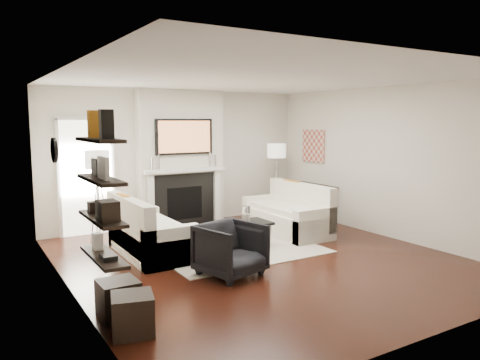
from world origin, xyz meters
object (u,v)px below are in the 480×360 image
loveseat_left_base (151,241)px  lamp_left_shade (97,159)px  coffee_table (238,224)px  loveseat_right_base (287,222)px  lamp_right_shade (277,151)px  armchair (231,247)px  ottoman_near (118,299)px

loveseat_left_base → lamp_left_shade: size_ratio=4.50×
coffee_table → loveseat_left_base: bearing=163.5°
loveseat_right_base → coffee_table: 1.39m
lamp_right_shade → coffee_table: bearing=-139.1°
loveseat_right_base → lamp_left_shade: lamp_left_shade is taller
armchair → coffee_table: bearing=40.1°
coffee_table → lamp_left_shade: size_ratio=2.75×
lamp_left_shade → armchair: bearing=-66.9°
coffee_table → ottoman_near: 3.02m
coffee_table → loveseat_right_base: bearing=17.8°
loveseat_right_base → coffee_table: same height
loveseat_right_base → armchair: (-2.10, -1.54, 0.18)m
coffee_table → ottoman_near: coffee_table is taller
loveseat_right_base → armchair: size_ratio=2.28×
loveseat_left_base → lamp_left_shade: bearing=116.9°
armchair → ottoman_near: size_ratio=1.97×
loveseat_left_base → loveseat_right_base: (2.67, 0.02, 0.00)m
loveseat_left_base → coffee_table: same height
loveseat_left_base → lamp_left_shade: (-0.53, 1.04, 1.24)m
armchair → lamp_left_shade: bearing=98.4°
loveseat_left_base → lamp_right_shade: (3.37, 1.34, 1.24)m
coffee_table → armchair: (-0.79, -1.12, -0.01)m
lamp_right_shade → armchair: bearing=-134.4°
loveseat_left_base → lamp_left_shade: 1.70m
lamp_left_shade → ottoman_near: lamp_left_shade is taller
lamp_left_shade → coffee_table: bearing=-37.4°
ottoman_near → coffee_table: bearing=33.7°
loveseat_left_base → loveseat_right_base: bearing=0.4°
loveseat_right_base → armchair: bearing=-143.7°
lamp_left_shade → lamp_right_shade: size_ratio=1.00×
loveseat_left_base → armchair: bearing=-69.7°
loveseat_right_base → lamp_right_shade: bearing=61.9°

